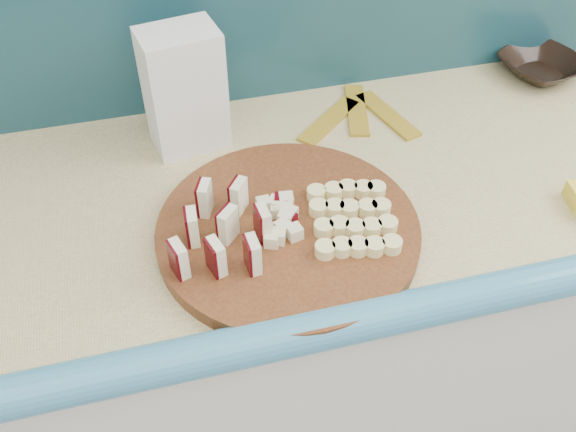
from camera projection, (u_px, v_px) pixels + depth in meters
The scene contains 8 objects.
kitchen_counter at pixel (222, 354), 1.39m from camera, with size 2.20×0.63×0.91m.
cutting_board at pixel (288, 231), 1.00m from camera, with size 0.41×0.41×0.03m, color #4B1F10.
apple_wedges at pixel (221, 229), 0.95m from camera, with size 0.16×0.17×0.06m.
apple_chunks at pixel (271, 221), 0.99m from camera, with size 0.07×0.07×0.02m.
banana_slices at pixel (353, 217), 0.99m from camera, with size 0.15×0.17×0.02m.
brown_bowl at pixel (541, 66), 1.34m from camera, with size 0.16×0.16×0.04m, color black.
flour_bag at pixel (184, 90), 1.11m from camera, with size 0.13×0.09×0.22m, color white.
banana_peel at pixel (358, 115), 1.24m from camera, with size 0.23×0.20×0.01m.
Camera 1 is at (0.04, 0.71, 1.64)m, focal length 40.00 mm.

